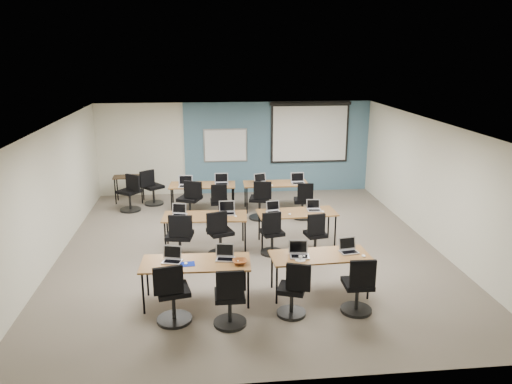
{
  "coord_description": "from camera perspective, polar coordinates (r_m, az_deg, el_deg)",
  "views": [
    {
      "loc": [
        -0.93,
        -9.99,
        4.15
      ],
      "look_at": [
        0.17,
        0.4,
        1.16
      ],
      "focal_mm": 35.0,
      "sensor_mm": 36.0,
      "label": 1
    }
  ],
  "objects": [
    {
      "name": "whiteboard",
      "position": [
        14.68,
        -3.51,
        5.33
      ],
      "size": [
        1.28,
        0.03,
        0.98
      ],
      "color": "#A1A6AC",
      "rests_on": "wall_back"
    },
    {
      "name": "training_table_back_left",
      "position": [
        13.22,
        -6.14,
        0.66
      ],
      "size": [
        1.72,
        0.72,
        0.73
      ],
      "rotation": [
        0.0,
        0.0,
        -0.06
      ],
      "color": "#A56138",
      "rests_on": "floor"
    },
    {
      "name": "task_chair_8",
      "position": [
        12.61,
        -7.48,
        -1.3
      ],
      "size": [
        0.62,
        0.58,
        1.05
      ],
      "rotation": [
        0.0,
        0.0,
        -0.42
      ],
      "color": "black",
      "rests_on": "floor"
    },
    {
      "name": "mouse_7",
      "position": [
        11.0,
        7.65,
        -2.23
      ],
      "size": [
        0.07,
        0.1,
        0.04
      ],
      "primitive_type": "ellipsoid",
      "rotation": [
        0.0,
        0.0,
        -0.03
      ],
      "color": "white",
      "rests_on": "training_table_mid_right"
    },
    {
      "name": "snack_bowl",
      "position": [
        8.35,
        -1.85,
        -7.94
      ],
      "size": [
        0.3,
        0.3,
        0.07
      ],
      "primitive_type": "imported",
      "rotation": [
        0.0,
        0.0,
        0.06
      ],
      "color": "olive",
      "rests_on": "training_table_front_left"
    },
    {
      "name": "training_table_back_right",
      "position": [
        13.3,
        2.26,
        0.83
      ],
      "size": [
        1.71,
        0.71,
        0.73
      ],
      "rotation": [
        0.0,
        0.0,
        -0.02
      ],
      "color": "#9F6A30",
      "rests_on": "floor"
    },
    {
      "name": "wall_right",
      "position": [
        11.48,
        19.57,
        0.91
      ],
      "size": [
        0.04,
        9.0,
        2.7
      ],
      "primitive_type": "cube",
      "color": "beige",
      "rests_on": "ground"
    },
    {
      "name": "training_table_mid_left",
      "position": [
        10.74,
        -5.85,
        -2.95
      ],
      "size": [
        1.79,
        0.75,
        0.73
      ],
      "rotation": [
        0.0,
        0.0,
        -0.07
      ],
      "color": "brown",
      "rests_on": "floor"
    },
    {
      "name": "laptop_3",
      "position": [
        8.95,
        10.52,
        -6.37
      ],
      "size": [
        0.31,
        0.26,
        0.24
      ],
      "rotation": [
        0.0,
        0.0,
        0.16
      ],
      "color": "#A9A9B3",
      "rests_on": "training_table_front_right"
    },
    {
      "name": "mouse_0",
      "position": [
        8.42,
        -8.03,
        -8.07
      ],
      "size": [
        0.08,
        0.1,
        0.03
      ],
      "primitive_type": "ellipsoid",
      "rotation": [
        0.0,
        0.0,
        0.23
      ],
      "color": "white",
      "rests_on": "training_table_front_left"
    },
    {
      "name": "task_chair_0",
      "position": [
        8.03,
        -9.54,
        -11.87
      ],
      "size": [
        0.56,
        0.56,
        1.03
      ],
      "rotation": [
        0.0,
        0.0,
        0.21
      ],
      "color": "black",
      "rests_on": "floor"
    },
    {
      "name": "floor",
      "position": [
        10.86,
        -0.7,
        -6.51
      ],
      "size": [
        8.0,
        9.0,
        0.02
      ],
      "primitive_type": "cube",
      "color": "#6B6354",
      "rests_on": "ground"
    },
    {
      "name": "mouse_1",
      "position": [
        8.46,
        -2.12,
        -7.8
      ],
      "size": [
        0.07,
        0.1,
        0.03
      ],
      "primitive_type": "ellipsoid",
      "rotation": [
        0.0,
        0.0,
        -0.15
      ],
      "color": "white",
      "rests_on": "training_table_front_left"
    },
    {
      "name": "laptop_9",
      "position": [
        13.21,
        -3.96,
        1.22
      ],
      "size": [
        0.36,
        0.3,
        0.27
      ],
      "rotation": [
        0.0,
        0.0,
        -0.02
      ],
      "color": "#B8B8BA",
      "rests_on": "training_table_back_left"
    },
    {
      "name": "utility_table",
      "position": [
        14.39,
        -14.34,
        1.36
      ],
      "size": [
        0.84,
        0.47,
        0.75
      ],
      "rotation": [
        0.0,
        0.0,
        0.06
      ],
      "color": "#322616",
      "rests_on": "floor"
    },
    {
      "name": "mouse_4",
      "position": [
        10.59,
        -7.84,
        -2.95
      ],
      "size": [
        0.1,
        0.12,
        0.04
      ],
      "primitive_type": "ellipsoid",
      "rotation": [
        0.0,
        0.0,
        -0.32
      ],
      "color": "white",
      "rests_on": "training_table_mid_left"
    },
    {
      "name": "training_table_mid_right",
      "position": [
        10.96,
        4.68,
        -2.54
      ],
      "size": [
        1.71,
        0.71,
        0.73
      ],
      "rotation": [
        0.0,
        0.0,
        0.06
      ],
      "color": "olive",
      "rests_on": "floor"
    },
    {
      "name": "task_chair_1",
      "position": [
        7.86,
        -3.0,
        -12.45
      ],
      "size": [
        0.52,
        0.52,
        1.0
      ],
      "rotation": [
        0.0,
        0.0,
        0.0
      ],
      "color": "black",
      "rests_on": "floor"
    },
    {
      "name": "mouse_5",
      "position": [
        10.62,
        -2.34,
        -2.78
      ],
      "size": [
        0.06,
        0.09,
        0.03
      ],
      "primitive_type": "ellipsoid",
      "rotation": [
        0.0,
        0.0,
        0.12
      ],
      "color": "white",
      "rests_on": "training_table_mid_left"
    },
    {
      "name": "mouse_8",
      "position": [
        12.96,
        -6.94,
        0.6
      ],
      "size": [
        0.07,
        0.1,
        0.03
      ],
      "primitive_type": "ellipsoid",
      "rotation": [
        0.0,
        0.0,
        0.18
      ],
      "color": "white",
      "rests_on": "training_table_back_left"
    },
    {
      "name": "laptop_5",
      "position": [
        10.81,
        -3.33,
        -2.14
      ],
      "size": [
        0.34,
        0.29,
        0.26
      ],
      "rotation": [
        0.0,
        0.0,
        -0.0
      ],
      "color": "#B6B6C2",
      "rests_on": "training_table_mid_left"
    },
    {
      "name": "laptop_8",
      "position": [
        13.07,
        -8.04,
        0.94
      ],
      "size": [
        0.36,
        0.31,
        0.27
      ],
      "rotation": [
        0.0,
        0.0,
        -0.11
      ],
      "color": "#ADADAE",
      "rests_on": "training_table_back_left"
    },
    {
      "name": "snack_plate",
      "position": [
        8.51,
        5.09,
        -7.74
      ],
      "size": [
        0.18,
        0.18,
        0.01
      ],
      "primitive_type": "cylinder",
      "rotation": [
        0.0,
        0.0,
        -0.01
      ],
      "color": "white",
      "rests_on": "training_table_front_right"
    },
    {
      "name": "coffee_cup",
      "position": [
        8.51,
        5.12,
        -7.55
      ],
      "size": [
        0.06,
        0.06,
        0.05
      ],
      "primitive_type": "imported",
      "rotation": [
        0.0,
        0.0,
        0.24
      ],
      "color": "white",
      "rests_on": "snack_plate"
    },
    {
      "name": "mouse_9",
      "position": [
        12.99,
        -3.53,
        0.72
      ],
      "size": [
        0.08,
        0.1,
        0.03
      ],
      "primitive_type": "ellipsoid",
      "rotation": [
        0.0,
        0.0,
        0.29
      ],
      "color": "white",
      "rests_on": "training_table_back_left"
    },
    {
      "name": "task_chair_10",
      "position": [
        12.57,
        0.5,
        -1.27
      ],
      "size": [
        0.55,
        0.55,
        1.03
      ],
      "rotation": [
        0.0,
        0.0,
        -0.22
      ],
      "color": "black",
      "rests_on": "floor"
    },
    {
      "name": "laptop_1",
      "position": [
        8.53,
        -3.55,
        -7.25
      ],
      "size": [
        0.31,
        0.27,
        0.24
      ],
      "rotation": [
        0.0,
        0.0,
        -0.19
      ],
      "color": "silver",
      "rests_on": "training_table_front_left"
    },
    {
      "name": "mouse_11",
      "position": [
        13.17,
        5.89,
        0.88
      ],
      "size": [
        0.08,
        0.11,
        0.04
      ],
      "primitive_type": "ellipsoid",
      "rotation": [
        0.0,
        0.0,
        0.12
      ],
      "color": "white",
      "rests_on": "training_table_back_right"
    },
    {
      "name": "laptop_2",
      "position": [
        8.66,
        4.94,
        -6.9
      ],
      "size": [
        0.33,
        0.28,
        0.25
      ],
      "rotation": [
        0.0,
        0.0,
        -0.12
      ],
      "color": "#A3A3AB",
      "rests_on": "training_table_front_right"
    },
    {
      "name": "laptop_6",
      "position": [
        10.9,
        1.99,
        -2.0
      ],
      "size": [
        0.3,
        0.26,
        0.23
      ],
      "rotation": [
        0.0,
        0.0,
        0.21
      ],
      "color": "#B0B0B0",
      "rests_on": "training_table_mid_right"
    },
    {
      "name": "task_chair_6",
      "position": [
        10.43,
        1.84,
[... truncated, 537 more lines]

